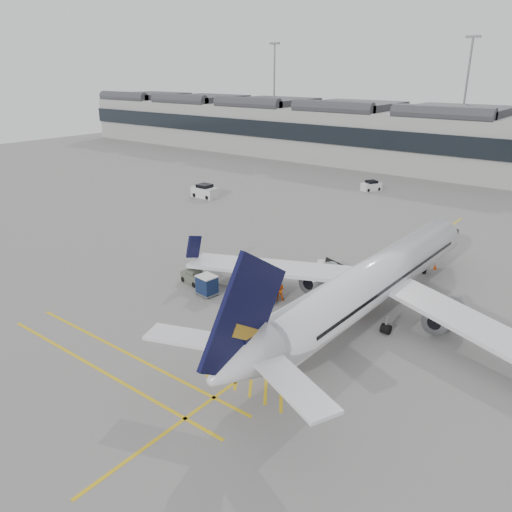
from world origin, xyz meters
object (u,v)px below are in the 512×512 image
Objects in this scene: belt_loader at (330,270)px; baggage_cart_a at (259,272)px; ramp_agent_a at (263,282)px; airliner_main at (371,283)px; ramp_agent_b at (279,290)px; pushback_tug at (194,277)px.

baggage_cart_a is at bearing -151.32° from belt_loader.
baggage_cart_a is 1.35× the size of ramp_agent_a.
airliner_main is at bearing -44.52° from ramp_agent_a.
ramp_agent_b is (3.69, -1.92, -0.09)m from baggage_cart_a.
baggage_cart_a is 1.88m from ramp_agent_a.
ramp_agent_b reaches higher than ramp_agent_a.
airliner_main is 23.20× the size of ramp_agent_a.
ramp_agent_b is at bearing -163.64° from airliner_main.
airliner_main is 9.18× the size of belt_loader.
belt_loader is at bearing 36.58° from baggage_cart_a.
ramp_agent_b is at bearing -44.01° from baggage_cart_a.
airliner_main is at bearing -64.17° from belt_loader.
airliner_main is 17.23× the size of baggage_cart_a.
baggage_cart_a is at bearing 48.51° from pushback_tug.
airliner_main reaches higher than pushback_tug.
baggage_cart_a reaches higher than ramp_agent_a.
ramp_agent_a is at bearing -57.55° from baggage_cart_a.
baggage_cart_a is 4.16m from ramp_agent_b.
ramp_agent_b is (-0.69, -7.74, 0.48)m from belt_loader.
belt_loader is 2.53× the size of ramp_agent_a.
pushback_tug is (-9.22, -9.68, 0.12)m from belt_loader.
ramp_agent_a is (-9.89, -1.29, -2.17)m from airliner_main.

